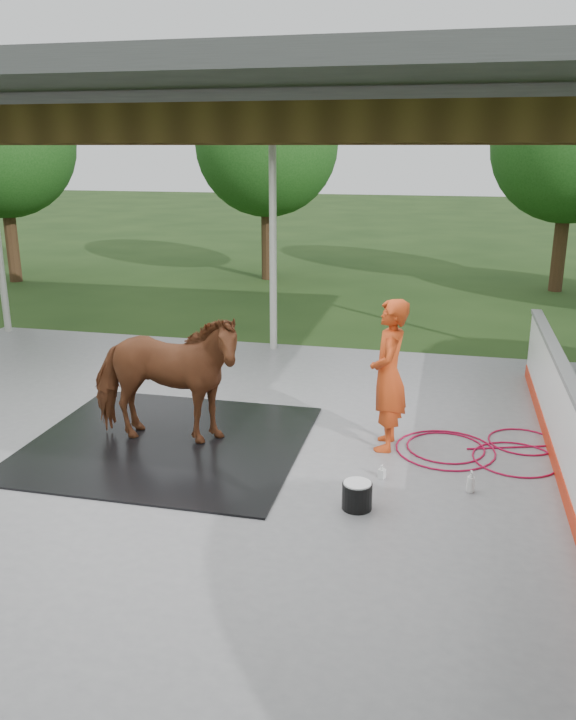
% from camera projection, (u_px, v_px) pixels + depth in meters
% --- Properties ---
extents(ground, '(100.00, 100.00, 0.00)m').
position_uv_depth(ground, '(185.00, 450.00, 9.02)').
color(ground, '#1E3814').
extents(concrete_slab, '(12.00, 10.00, 0.05)m').
position_uv_depth(concrete_slab, '(185.00, 448.00, 9.01)').
color(concrete_slab, slate).
rests_on(concrete_slab, ground).
extents(pavilion_structure, '(12.60, 10.60, 4.05)m').
position_uv_depth(pavilion_structure, '(170.00, 126.00, 7.86)').
color(pavilion_structure, beige).
rests_on(pavilion_structure, ground).
extents(dasher_board, '(0.16, 8.00, 1.15)m').
position_uv_depth(dasher_board, '(569.00, 440.00, 7.86)').
color(dasher_board, red).
rests_on(dasher_board, concrete_slab).
extents(tree_belt, '(28.00, 28.00, 5.80)m').
position_uv_depth(tree_belt, '(221.00, 142.00, 8.69)').
color(tree_belt, '#382314').
rests_on(tree_belt, ground).
extents(rubber_mat, '(3.46, 3.25, 0.03)m').
position_uv_depth(rubber_mat, '(168.00, 442.00, 9.10)').
color(rubber_mat, black).
rests_on(rubber_mat, concrete_slab).
extents(horse, '(2.11, 1.07, 1.73)m').
position_uv_depth(horse, '(164.00, 378.00, 8.85)').
color(horse, brown).
rests_on(horse, rubber_mat).
extents(handler, '(0.48, 0.71, 1.93)m').
position_uv_depth(handler, '(388.00, 375.00, 8.72)').
color(handler, '#C23D14').
rests_on(handler, concrete_slab).
extents(wash_bucket, '(0.32, 0.32, 0.30)m').
position_uv_depth(wash_bucket, '(357.00, 495.00, 7.43)').
color(wash_bucket, black).
rests_on(wash_bucket, concrete_slab).
extents(soap_bottle_a, '(0.11, 0.11, 0.26)m').
position_uv_depth(soap_bottle_a, '(471.00, 482.00, 7.78)').
color(soap_bottle_a, silver).
rests_on(soap_bottle_a, concrete_slab).
extents(soap_bottle_b, '(0.10, 0.10, 0.17)m').
position_uv_depth(soap_bottle_b, '(382.00, 471.00, 8.12)').
color(soap_bottle_b, '#338CD8').
rests_on(soap_bottle_b, concrete_slab).
extents(hose_coil, '(2.42, 1.55, 0.02)m').
position_uv_depth(hose_coil, '(476.00, 450.00, 8.87)').
color(hose_coil, '#9F0B32').
rests_on(hose_coil, concrete_slab).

